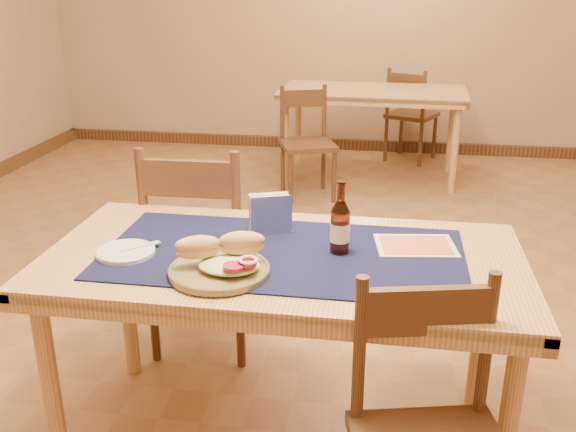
# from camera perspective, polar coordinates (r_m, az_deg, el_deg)

# --- Properties ---
(room) EXTENTS (6.04, 7.04, 2.84)m
(room) POSITION_cam_1_polar(r_m,az_deg,el_deg) (2.77, 2.40, 15.92)
(room) COLOR olive
(room) RESTS_ON ground
(main_table) EXTENTS (1.60, 0.80, 0.75)m
(main_table) POSITION_cam_1_polar(r_m,az_deg,el_deg) (2.19, -0.42, -5.39)
(main_table) COLOR tan
(main_table) RESTS_ON ground
(placemat) EXTENTS (1.20, 0.60, 0.01)m
(placemat) POSITION_cam_1_polar(r_m,az_deg,el_deg) (2.15, -0.42, -3.35)
(placemat) COLOR #0E1436
(placemat) RESTS_ON main_table
(baseboard) EXTENTS (6.00, 7.00, 0.10)m
(baseboard) POSITION_cam_1_polar(r_m,az_deg,el_deg) (3.18, 2.04, -9.13)
(baseboard) COLOR #4D341B
(baseboard) RESTS_ON ground
(back_table) EXTENTS (1.52, 0.80, 0.75)m
(back_table) POSITION_cam_1_polar(r_m,az_deg,el_deg) (5.39, 7.52, 10.23)
(back_table) COLOR tan
(back_table) RESTS_ON ground
(chair_main_far) EXTENTS (0.47, 0.47, 0.98)m
(chair_main_far) POSITION_cam_1_polar(r_m,az_deg,el_deg) (2.86, -7.63, -2.52)
(chair_main_far) COLOR #4D341B
(chair_main_far) RESTS_ON ground
(chair_back_near) EXTENTS (0.50, 0.50, 0.84)m
(chair_back_near) POSITION_cam_1_polar(r_m,az_deg,el_deg) (4.93, 1.69, 6.68)
(chair_back_near) COLOR #4D341B
(chair_back_near) RESTS_ON ground
(chair_back_far) EXTENTS (0.52, 0.52, 0.85)m
(chair_back_far) POSITION_cam_1_polar(r_m,az_deg,el_deg) (6.01, 10.82, 8.95)
(chair_back_far) COLOR #4D341B
(chair_back_far) RESTS_ON ground
(sandwich_plate) EXTENTS (0.32, 0.32, 0.12)m
(sandwich_plate) POSITION_cam_1_polar(r_m,az_deg,el_deg) (2.01, -5.91, -4.20)
(sandwich_plate) COLOR brown
(sandwich_plate) RESTS_ON placemat
(side_plate) EXTENTS (0.20, 0.20, 0.02)m
(side_plate) POSITION_cam_1_polar(r_m,az_deg,el_deg) (2.20, -14.25, -3.08)
(side_plate) COLOR silver
(side_plate) RESTS_ON placemat
(fork) EXTENTS (0.11, 0.11, 0.00)m
(fork) POSITION_cam_1_polar(r_m,az_deg,el_deg) (2.22, -12.70, -2.58)
(fork) COLOR #91DC78
(fork) RESTS_ON side_plate
(beer_bottle) EXTENTS (0.07, 0.07, 0.25)m
(beer_bottle) POSITION_cam_1_polar(r_m,az_deg,el_deg) (2.13, 4.65, -0.93)
(beer_bottle) COLOR #4E1E0E
(beer_bottle) RESTS_ON placemat
(napkin_holder) EXTENTS (0.17, 0.11, 0.14)m
(napkin_holder) POSITION_cam_1_polar(r_m,az_deg,el_deg) (2.30, -1.58, 0.14)
(napkin_holder) COLOR silver
(napkin_holder) RESTS_ON placemat
(menu_card) EXTENTS (0.29, 0.23, 0.01)m
(menu_card) POSITION_cam_1_polar(r_m,az_deg,el_deg) (2.24, 11.27, -2.57)
(menu_card) COLOR beige
(menu_card) RESTS_ON placemat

